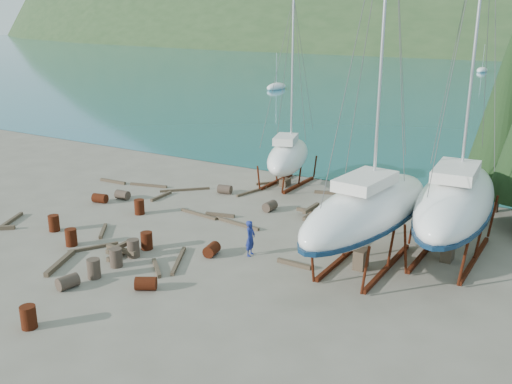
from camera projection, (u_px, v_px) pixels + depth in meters
The scene contains 45 objects.
ground at pixel (203, 253), 27.75m from camera, with size 600.00×600.00×0.00m, color #676051.
far_house_left at pixel (379, 41), 211.78m from camera, with size 6.60×5.60×5.60m.
far_house_center at pixel (493, 43), 191.75m from camera, with size 6.60×5.60×5.60m.
cypress_back_left at pixel (509, 99), 31.71m from camera, with size 4.14×4.14×11.50m.
moored_boat_left at pixel (276, 87), 91.56m from camera, with size 2.00×5.00×6.05m.
moored_boat_far at pixel (482, 70), 121.29m from camera, with size 2.00×5.00×6.05m.
large_sailboat_near at pixel (368, 209), 25.69m from camera, with size 4.14×10.87×16.73m.
large_sailboat_far at pixel (456, 200), 26.49m from camera, with size 4.03×11.20×17.38m.
small_sailboat_shore at pixel (288, 156), 38.55m from camera, with size 4.71×8.10×12.35m.
worker at pixel (250, 238), 27.24m from camera, with size 0.64×0.42×1.76m, color navy.
drum_0 at pixel (54, 223), 30.50m from camera, with size 0.58×0.58×0.88m, color #57180F.
drum_1 at pixel (68, 282), 24.04m from camera, with size 0.58×0.58×0.88m, color #2D2823.
drum_2 at pixel (100, 198), 35.23m from camera, with size 0.58×0.58×0.88m, color #57180F.
drum_3 at pixel (28, 317), 20.90m from camera, with size 0.58×0.58×0.88m, color #57180F.
drum_5 at pixel (133, 248), 27.17m from camera, with size 0.58×0.58×0.88m, color #2D2823.
drum_6 at pixel (212, 250), 27.40m from camera, with size 0.58×0.58×0.88m, color #57180F.
drum_8 at pixel (139, 207), 33.13m from camera, with size 0.58×0.58×0.88m, color #57180F.
drum_9 at pixel (225, 189), 37.07m from camera, with size 0.58×0.58×0.88m, color #2D2823.
drum_11 at pixel (270, 206), 33.75m from camera, with size 0.58×0.58×0.88m, color #2D2823.
drum_12 at pixel (146, 284), 23.89m from camera, with size 0.58×0.58×0.88m, color #57180F.
drum_13 at pixel (71, 237), 28.53m from camera, with size 0.58×0.58×0.88m, color #57180F.
drum_14 at pixel (147, 241), 28.10m from camera, with size 0.58×0.58×0.88m, color #57180F.
drum_15 at pixel (122, 195), 35.91m from camera, with size 0.58×0.58×0.88m, color #2D2823.
drum_16 at pixel (116, 258), 26.11m from camera, with size 0.58×0.58×0.88m, color #2D2823.
drum_17 at pixel (94, 269), 24.96m from camera, with size 0.58×0.58×0.88m, color #2D2823.
timber_0 at pixel (252, 192), 37.34m from camera, with size 0.14×2.75×0.14m, color brown.
timber_1 at pixel (294, 264), 26.28m from camera, with size 0.19×1.73×0.19m, color brown.
timber_2 at pixel (113, 181), 39.59m from camera, with size 0.19×2.19×0.19m, color brown.
timber_3 at pixel (93, 247), 28.21m from camera, with size 0.15×2.47×0.15m, color brown.
timber_4 at pixel (161, 196), 36.31m from camera, with size 0.17×2.02×0.17m, color brown.
timber_5 at pixel (179, 261), 26.67m from camera, with size 0.16×3.04×0.16m, color brown.
timber_6 at pixel (331, 193), 37.00m from camera, with size 0.19×2.09×0.19m, color brown.
timber_7 at pixel (157, 268), 25.86m from camera, with size 0.17×1.90×0.17m, color brown.
timber_8 at pixel (220, 215), 32.84m from camera, with size 0.19×1.74×0.19m, color brown.
timber_9 at pixel (271, 183), 39.33m from camera, with size 0.15×2.11×0.15m, color brown.
timber_10 at pixel (237, 224), 31.49m from camera, with size 0.16×3.02×0.16m, color brown.
timber_11 at pixel (198, 214), 33.02m from camera, with size 0.15×2.72×0.15m, color brown.
timber_12 at pixel (103, 231), 30.37m from camera, with size 0.17×2.00×0.17m, color brown.
timber_13 at pixel (5, 228), 30.77m from camera, with size 0.22×1.05×0.22m, color brown.
timber_14 at pixel (11, 220), 31.94m from camera, with size 0.18×2.44×0.18m, color brown.
timber_15 at pixel (185, 190), 37.73m from camera, with size 0.15×3.28×0.15m, color brown.
timber_16 at pixel (60, 263), 26.35m from camera, with size 0.23×2.71×0.23m, color brown.
timber_17 at pixel (148, 185), 38.72m from camera, with size 0.16×2.72×0.16m, color brown.
timber_pile_fore at pixel (121, 250), 27.35m from camera, with size 1.80×1.80×0.60m.
timber_pile_aft at pixel (311, 211), 32.79m from camera, with size 1.80×1.80×0.60m.
Camera 1 is at (15.65, -20.52, 10.93)m, focal length 40.00 mm.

